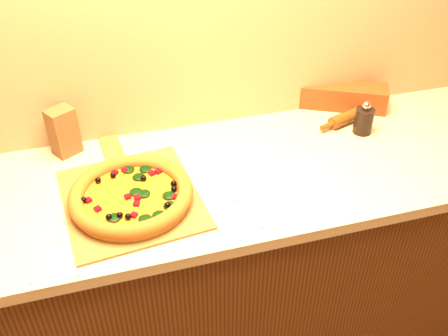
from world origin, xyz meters
TOP-DOWN VIEW (x-y plane):
  - cabinet at (0.00, 1.43)m, footprint 2.80×0.65m
  - countertop at (0.00, 1.43)m, footprint 2.84×0.68m
  - pizza_peel at (-0.23, 1.39)m, footprint 0.45×0.63m
  - pizza at (-0.22, 1.35)m, footprint 0.38×0.38m
  - pepper_grinder at (0.66, 1.53)m, footprint 0.07×0.07m
  - rolling_pin at (0.67, 1.62)m, footprint 0.34×0.13m
  - bread_bag at (0.67, 1.73)m, footprint 0.36×0.25m
  - paper_bag at (-0.41, 1.69)m, footprint 0.11×0.10m

SIDE VIEW (x-z plane):
  - cabinet at x=0.00m, z-range 0.00..0.86m
  - countertop at x=0.00m, z-range 0.86..0.90m
  - pizza_peel at x=-0.23m, z-range 0.90..0.91m
  - rolling_pin at x=0.67m, z-range 0.90..0.95m
  - pizza at x=-0.22m, z-range 0.91..0.96m
  - bread_bag at x=0.67m, z-range 0.90..0.99m
  - pepper_grinder at x=0.66m, z-range 0.89..1.02m
  - paper_bag at x=-0.41m, z-range 0.90..1.07m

